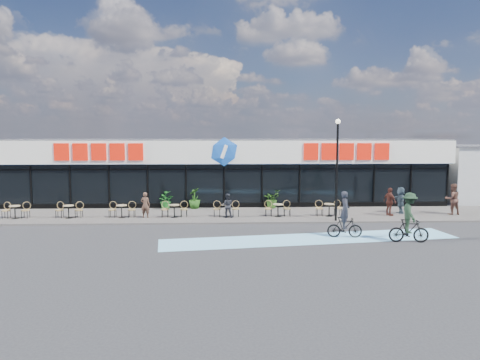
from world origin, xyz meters
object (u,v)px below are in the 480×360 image
object	(u,v)px
potted_plant_right	(272,199)
cyclist_b	(345,220)
pedestrian_a	(400,200)
potted_plant_left	(165,200)
patron_left	(145,205)
potted_plant_mid	(195,198)
pedestrian_b	(390,202)
pedestrian_c	(452,199)
cyclist_a	(409,220)
patron_right	(227,206)
lamp_post	(337,161)
bistro_set_0	(16,210)

from	to	relation	value
potted_plant_right	cyclist_b	bearing A→B (deg)	-72.36
pedestrian_a	potted_plant_left	bearing A→B (deg)	-93.59
potted_plant_right	patron_left	size ratio (longest dim) A/B	0.80
potted_plant_mid	pedestrian_b	world-z (taller)	pedestrian_b
potted_plant_right	patron_left	distance (m)	8.31
potted_plant_left	pedestrian_b	bearing A→B (deg)	-11.64
potted_plant_mid	cyclist_b	xyz separation A→B (m)	(7.61, -7.97, 0.06)
pedestrian_c	cyclist_b	world-z (taller)	cyclist_b
cyclist_a	patron_right	bearing A→B (deg)	144.54
lamp_post	bistro_set_0	world-z (taller)	lamp_post
cyclist_b	potted_plant_mid	bearing A→B (deg)	133.71
potted_plant_right	cyclist_b	xyz separation A→B (m)	(2.56, -8.04, 0.13)
lamp_post	potted_plant_right	xyz separation A→B (m)	(-3.09, 4.44, -2.71)
pedestrian_a	potted_plant_mid	bearing A→B (deg)	-95.65
cyclist_b	potted_plant_right	bearing A→B (deg)	107.64
potted_plant_mid	pedestrian_b	distance (m)	12.10
lamp_post	patron_left	size ratio (longest dim) A/B	3.78
potted_plant_left	patron_left	bearing A→B (deg)	-104.03
patron_right	pedestrian_b	distance (m)	9.62
potted_plant_mid	patron_left	world-z (taller)	patron_left
lamp_post	patron_left	bearing A→B (deg)	173.12
bistro_set_0	patron_right	distance (m)	12.17
bistro_set_0	potted_plant_left	distance (m)	8.59
potted_plant_left	pedestrian_c	size ratio (longest dim) A/B	0.60
cyclist_a	pedestrian_b	bearing A→B (deg)	76.17
lamp_post	pedestrian_c	world-z (taller)	lamp_post
potted_plant_right	pedestrian_a	world-z (taller)	pedestrian_a
patron_right	pedestrian_c	bearing A→B (deg)	-171.05
potted_plant_mid	potted_plant_right	size ratio (longest dim) A/B	1.11
potted_plant_left	potted_plant_mid	bearing A→B (deg)	5.83
lamp_post	patron_left	xyz separation A→B (m)	(-10.78, 1.30, -2.57)
potted_plant_right	pedestrian_b	xyz separation A→B (m)	(6.66, -3.07, 0.24)
pedestrian_c	cyclist_b	size ratio (longest dim) A/B	0.84
lamp_post	pedestrian_c	bearing A→B (deg)	12.15
potted_plant_left	potted_plant_right	world-z (taller)	potted_plant_right
potted_plant_right	potted_plant_mid	bearing A→B (deg)	-179.21
patron_left	pedestrian_c	size ratio (longest dim) A/B	0.80
patron_left	pedestrian_a	distance (m)	15.32
patron_left	cyclist_b	distance (m)	11.35
lamp_post	pedestrian_a	world-z (taller)	lamp_post
potted_plant_right	patron_left	bearing A→B (deg)	-157.79
bistro_set_0	pedestrian_a	distance (m)	22.74
patron_right	bistro_set_0	bearing A→B (deg)	5.76
potted_plant_mid	cyclist_a	distance (m)	13.64
patron_left	pedestrian_b	xyz separation A→B (m)	(14.35, 0.07, 0.09)
potted_plant_left	potted_plant_mid	size ratio (longest dim) A/B	0.85
potted_plant_right	patron_right	bearing A→B (deg)	-132.00
patron_left	potted_plant_mid	bearing A→B (deg)	-121.40
pedestrian_a	pedestrian_c	xyz separation A→B (m)	(2.97, -0.49, 0.12)
patron_left	pedestrian_b	bearing A→B (deg)	-170.54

